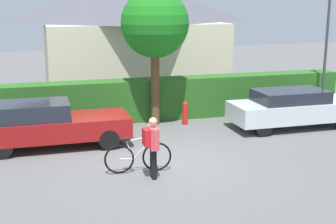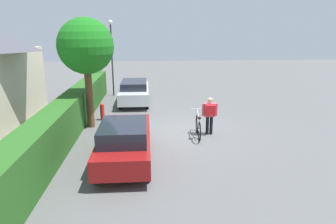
{
  "view_description": "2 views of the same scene",
  "coord_description": "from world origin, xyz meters",
  "px_view_note": "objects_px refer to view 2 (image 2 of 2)",
  "views": [
    {
      "loc": [
        -3.12,
        -11.6,
        4.27
      ],
      "look_at": [
        0.32,
        0.36,
        1.28
      ],
      "focal_mm": 49.99,
      "sensor_mm": 36.0,
      "label": 1
    },
    {
      "loc": [
        -11.8,
        1.38,
        4.12
      ],
      "look_at": [
        0.17,
        0.52,
        0.8
      ],
      "focal_mm": 31.63,
      "sensor_mm": 36.0,
      "label": 2
    }
  ],
  "objects_px": {
    "person_rider": "(210,113)",
    "street_lamp": "(112,49)",
    "parked_car_near": "(125,140)",
    "fire_hydrant": "(102,112)",
    "parked_car_far": "(134,91)",
    "tree_kerbside": "(86,47)",
    "bicycle": "(198,127)"
  },
  "relations": [
    {
      "from": "parked_car_near",
      "to": "parked_car_far",
      "type": "bearing_deg",
      "value": -0.0
    },
    {
      "from": "parked_car_far",
      "to": "street_lamp",
      "type": "distance_m",
      "value": 3.46
    },
    {
      "from": "parked_car_near",
      "to": "person_rider",
      "type": "xyz_separation_m",
      "value": [
        2.27,
        -3.24,
        0.21
      ]
    },
    {
      "from": "parked_car_far",
      "to": "bicycle",
      "type": "height_order",
      "value": "parked_car_far"
    },
    {
      "from": "parked_car_far",
      "to": "tree_kerbside",
      "type": "bearing_deg",
      "value": 158.28
    },
    {
      "from": "bicycle",
      "to": "person_rider",
      "type": "distance_m",
      "value": 0.75
    },
    {
      "from": "parked_car_near",
      "to": "fire_hydrant",
      "type": "bearing_deg",
      "value": 16.75
    },
    {
      "from": "bicycle",
      "to": "person_rider",
      "type": "relative_size",
      "value": 1.12
    },
    {
      "from": "parked_car_far",
      "to": "fire_hydrant",
      "type": "relative_size",
      "value": 5.4
    },
    {
      "from": "fire_hydrant",
      "to": "parked_car_far",
      "type": "bearing_deg",
      "value": -22.28
    },
    {
      "from": "parked_car_far",
      "to": "person_rider",
      "type": "distance_m",
      "value": 6.62
    },
    {
      "from": "parked_car_far",
      "to": "bicycle",
      "type": "relative_size",
      "value": 2.54
    },
    {
      "from": "tree_kerbside",
      "to": "fire_hydrant",
      "type": "height_order",
      "value": "tree_kerbside"
    },
    {
      "from": "bicycle",
      "to": "street_lamp",
      "type": "height_order",
      "value": "street_lamp"
    },
    {
      "from": "person_rider",
      "to": "street_lamp",
      "type": "xyz_separation_m",
      "value": [
        7.89,
        4.69,
        2.09
      ]
    },
    {
      "from": "parked_car_near",
      "to": "parked_car_far",
      "type": "xyz_separation_m",
      "value": [
        8.04,
        -0.0,
        -0.02
      ]
    },
    {
      "from": "parked_car_near",
      "to": "street_lamp",
      "type": "bearing_deg",
      "value": 8.09
    },
    {
      "from": "bicycle",
      "to": "tree_kerbside",
      "type": "relative_size",
      "value": 0.37
    },
    {
      "from": "parked_car_far",
      "to": "fire_hydrant",
      "type": "xyz_separation_m",
      "value": [
        -3.4,
        1.39,
        -0.28
      ]
    },
    {
      "from": "bicycle",
      "to": "fire_hydrant",
      "type": "bearing_deg",
      "value": 57.87
    },
    {
      "from": "parked_car_near",
      "to": "street_lamp",
      "type": "height_order",
      "value": "street_lamp"
    },
    {
      "from": "bicycle",
      "to": "fire_hydrant",
      "type": "height_order",
      "value": "bicycle"
    },
    {
      "from": "tree_kerbside",
      "to": "parked_car_near",
      "type": "bearing_deg",
      "value": -154.4
    },
    {
      "from": "tree_kerbside",
      "to": "fire_hydrant",
      "type": "bearing_deg",
      "value": -19.74
    },
    {
      "from": "parked_car_near",
      "to": "fire_hydrant",
      "type": "xyz_separation_m",
      "value": [
        4.63,
        1.39,
        -0.3
      ]
    },
    {
      "from": "parked_car_far",
      "to": "tree_kerbside",
      "type": "distance_m",
      "value": 5.47
    },
    {
      "from": "street_lamp",
      "to": "fire_hydrant",
      "type": "relative_size",
      "value": 5.85
    },
    {
      "from": "bicycle",
      "to": "tree_kerbside",
      "type": "height_order",
      "value": "tree_kerbside"
    },
    {
      "from": "person_rider",
      "to": "fire_hydrant",
      "type": "bearing_deg",
      "value": 62.99
    },
    {
      "from": "parked_car_near",
      "to": "street_lamp",
      "type": "relative_size",
      "value": 0.92
    },
    {
      "from": "bicycle",
      "to": "person_rider",
      "type": "bearing_deg",
      "value": -65.04
    },
    {
      "from": "person_rider",
      "to": "fire_hydrant",
      "type": "height_order",
      "value": "person_rider"
    }
  ]
}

